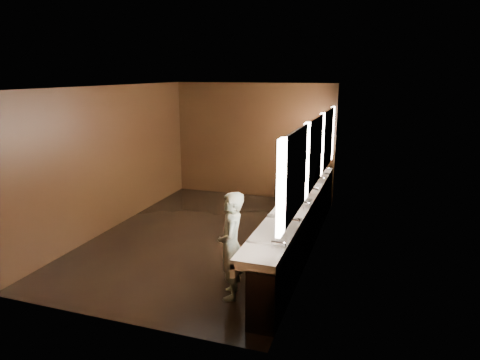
% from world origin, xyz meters
% --- Properties ---
extents(floor, '(6.00, 6.00, 0.00)m').
position_xyz_m(floor, '(0.00, 0.00, 0.00)').
color(floor, black).
rests_on(floor, ground).
extents(ceiling, '(4.00, 6.00, 0.02)m').
position_xyz_m(ceiling, '(0.00, 0.00, 2.80)').
color(ceiling, '#2D2D2B').
rests_on(ceiling, wall_back).
extents(wall_back, '(4.00, 0.02, 2.80)m').
position_xyz_m(wall_back, '(0.00, 3.00, 1.40)').
color(wall_back, black).
rests_on(wall_back, floor).
extents(wall_front, '(4.00, 0.02, 2.80)m').
position_xyz_m(wall_front, '(0.00, -3.00, 1.40)').
color(wall_front, black).
rests_on(wall_front, floor).
extents(wall_left, '(0.02, 6.00, 2.80)m').
position_xyz_m(wall_left, '(-2.00, 0.00, 1.40)').
color(wall_left, black).
rests_on(wall_left, floor).
extents(wall_right, '(0.02, 6.00, 2.80)m').
position_xyz_m(wall_right, '(2.00, 0.00, 1.40)').
color(wall_right, black).
rests_on(wall_right, floor).
extents(sink_counter, '(0.55, 5.40, 1.01)m').
position_xyz_m(sink_counter, '(1.79, 0.00, 0.50)').
color(sink_counter, black).
rests_on(sink_counter, floor).
extents(mirror_band, '(0.06, 5.03, 1.15)m').
position_xyz_m(mirror_band, '(1.98, -0.00, 1.75)').
color(mirror_band, '#FDE3CF').
rests_on(mirror_band, wall_right).
extents(person, '(0.50, 0.63, 1.50)m').
position_xyz_m(person, '(1.19, -1.94, 0.75)').
color(person, '#8BC9CF').
rests_on(person, floor).
extents(trash_bin, '(0.48, 0.48, 0.60)m').
position_xyz_m(trash_bin, '(1.58, -0.62, 0.30)').
color(trash_bin, black).
rests_on(trash_bin, floor).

